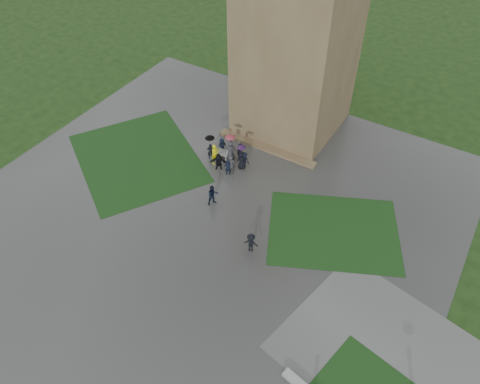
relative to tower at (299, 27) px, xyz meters
The scene contains 10 objects.
ground 17.49m from the tower, 90.00° to the right, with size 120.00×120.00×0.00m, color black.
plaza 15.81m from the tower, 90.00° to the right, with size 34.00×34.00×0.02m, color #333331.
lawn_inset_left 16.55m from the tower, 127.69° to the right, with size 11.00×9.00×0.01m, color black.
lawn_inset_right 15.90m from the tower, 49.64° to the right, with size 9.00×7.00×0.01m, color black.
tower is the anchor object (origin of this frame).
tower_plinth 9.90m from the tower, 90.00° to the right, with size 9.00×0.80×0.22m, color brown.
bench 11.59m from the tower, 110.36° to the right, with size 1.47×0.63×0.82m.
visitor_cluster 11.22m from the tower, 102.81° to the right, with size 3.73×2.72×2.41m.
pedestrian_mid 14.60m from the tower, 91.10° to the right, with size 0.83×0.47×1.70m, color black.
pedestrian_near 17.23m from the tower, 73.11° to the right, with size 0.98×0.51×1.52m, color black.
Camera 1 is at (14.24, -16.96, 24.75)m, focal length 35.00 mm.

